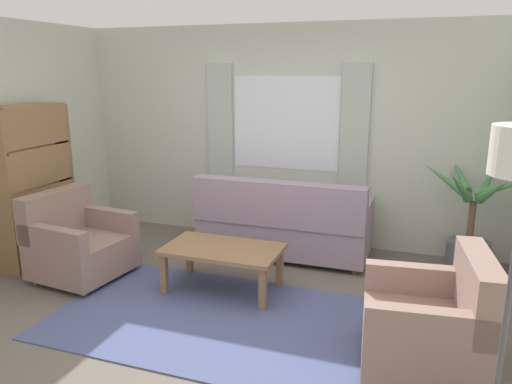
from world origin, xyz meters
The scene contains 10 objects.
ground_plane centered at (0.00, 0.00, 0.00)m, with size 6.24×6.24×0.00m, color #6B6056.
wall_back centered at (0.00, 2.26, 1.30)m, with size 5.32×0.12×2.60m, color beige.
window_with_curtains centered at (0.00, 2.18, 1.45)m, with size 1.98×0.07×1.40m.
area_rug centered at (0.00, 0.00, 0.01)m, with size 2.70×1.68×0.01m, color #4C5684.
couch centered at (0.16, 1.62, 0.37)m, with size 1.90×0.82×0.92m.
armchair_left centered at (-1.66, 0.37, 0.35)m, with size 0.91×0.93×0.88m.
armchair_right centered at (1.75, -0.16, 0.35)m, with size 0.91×0.93×0.88m.
coffee_table centered at (-0.13, 0.55, 0.38)m, with size 1.10×0.64×0.44m.
potted_plant centered at (2.10, 1.79, 0.44)m, with size 1.03×1.08×1.19m.
bookshelf centered at (-2.35, 0.62, 0.90)m, with size 0.30×0.94×1.72m.
Camera 1 is at (1.62, -3.48, 2.07)m, focal length 34.47 mm.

